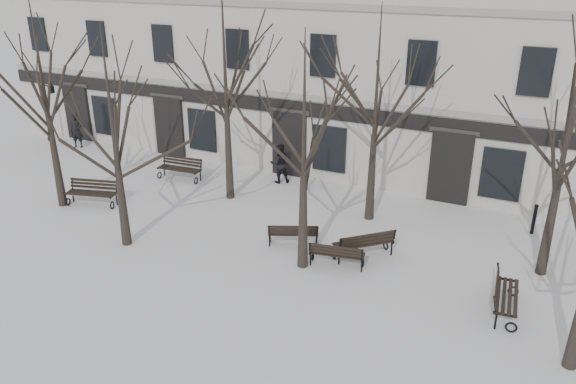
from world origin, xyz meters
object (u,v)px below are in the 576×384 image
Objects in this scene: bench_1 at (293,233)px; lamp_post at (49,108)px; tree_2 at (304,126)px; tree_0 at (42,77)px; bench_4 at (364,243)px; bench_0 at (92,192)px; bench_2 at (337,254)px; bench_5 at (504,294)px; bench_3 at (180,168)px; tree_1 at (111,114)px.

lamp_post is at bearing -41.62° from bench_1.
bench_1 is at bearing 127.53° from tree_2.
tree_0 is 12.98m from bench_4.
tree_0 is 1.11× the size of tree_2.
bench_2 is at bearing -17.63° from bench_0.
tree_0 is at bearing -40.93° from lamp_post.
bench_0 is 15.47m from bench_5.
lamp_post is (-23.50, 6.10, 1.26)m from bench_5.
bench_0 is at bearing -41.47° from bench_4.
lamp_post is at bearing 165.73° from bench_3.
tree_1 is 4.12× the size of bench_1.
bench_0 is at bearing 83.69° from bench_5.
tree_2 is 2.36× the size of lamp_post.
lamp_post is at bearing 139.07° from tree_0.
bench_2 is at bearing 134.44° from bench_1.
tree_2 is 4.26m from bench_2.
tree_1 is 5.65m from bench_0.
tree_2 is at bearing -20.30° from bench_0.
lamp_post reaches higher than bench_5.
bench_5 is (15.46, -0.61, -0.00)m from bench_0.
tree_2 is 10.05m from bench_3.
tree_2 is 18.80m from lamp_post.
bench_3 is (-7.13, 3.43, 0.07)m from bench_1.
bench_3 is (1.48, 3.79, -0.00)m from bench_0.
tree_0 is 1.12× the size of tree_1.
lamp_post is (-18.50, 5.84, 1.33)m from bench_2.
tree_2 is 4.36m from bench_1.
bench_1 is at bearing -17.13° from lamp_post.
lamp_post is (-17.51, 6.25, -2.79)m from tree_2.
tree_0 is at bearing -39.07° from bench_4.
tree_0 is at bearing 162.01° from tree_1.
bench_4 is 0.60× the size of lamp_post.
tree_1 reaches higher than bench_2.
bench_0 is at bearing 175.38° from tree_2.
bench_4 is 0.94× the size of bench_5.
bench_1 is at bearing -39.24° from bench_4.
bench_4 is (9.57, -3.20, 0.00)m from bench_3.
tree_1 is at bearing 0.22° from bench_1.
bench_4 is (7.62, 2.60, -4.00)m from tree_1.
bench_0 reaches higher than bench_3.
tree_2 reaches higher than tree_1.
tree_0 is 4.60× the size of bench_1.
lamp_post reaches higher than bench_2.
tree_2 reaches higher than bench_3.
tree_1 is 7.01m from bench_1.
bench_0 is at bearing 149.49° from tree_1.
lamp_post is (-9.52, 1.70, 1.26)m from bench_3.
tree_0 reaches higher than tree_1.
bench_3 reaches higher than bench_2.
tree_1 is at bearing -168.24° from tree_2.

